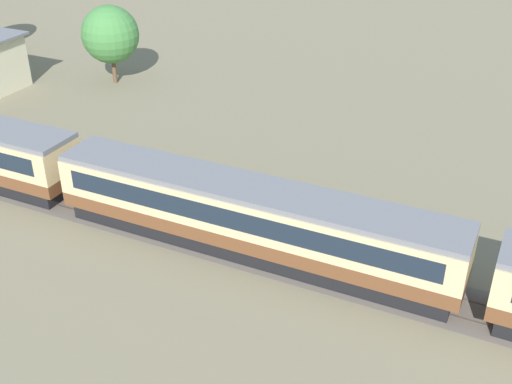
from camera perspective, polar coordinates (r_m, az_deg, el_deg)
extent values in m
cube|color=brown|center=(33.34, -0.49, -3.39)|extent=(21.89, 3.20, 0.80)
cube|color=#D1B784|center=(32.62, -0.50, -1.39)|extent=(21.89, 3.20, 1.91)
cube|color=#192330|center=(32.57, -0.50, -1.25)|extent=(20.14, 3.24, 1.07)
cube|color=slate|center=(32.06, -0.51, 0.30)|extent=(21.89, 3.01, 0.30)
cube|color=black|center=(33.80, -0.48, -4.58)|extent=(21.01, 2.75, 0.88)
cylinder|color=black|center=(31.35, 11.03, -8.38)|extent=(0.90, 0.18, 0.90)
cylinder|color=black|center=(32.47, 11.72, -6.94)|extent=(0.90, 0.18, 0.90)
cylinder|color=black|center=(36.56, -11.23, -2.34)|extent=(0.90, 0.18, 0.90)
cylinder|color=black|center=(37.53, -9.97, -1.30)|extent=(0.90, 0.18, 0.90)
cylinder|color=black|center=(41.70, -20.76, 0.43)|extent=(0.90, 0.18, 0.90)
cylinder|color=black|center=(42.56, -19.44, 1.28)|extent=(0.90, 0.18, 0.90)
cube|color=#665B51|center=(34.90, -3.71, -4.32)|extent=(165.64, 3.60, 0.01)
cube|color=#4C4238|center=(34.38, -4.29, -4.90)|extent=(165.64, 0.12, 0.04)
cube|color=#4C4238|center=(35.41, -3.15, -3.72)|extent=(165.64, 0.12, 0.04)
cylinder|color=brown|center=(57.92, -12.51, 10.79)|extent=(0.37, 0.37, 2.80)
sphere|color=#427F3D|center=(57.10, -12.83, 13.50)|extent=(4.86, 4.86, 4.86)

